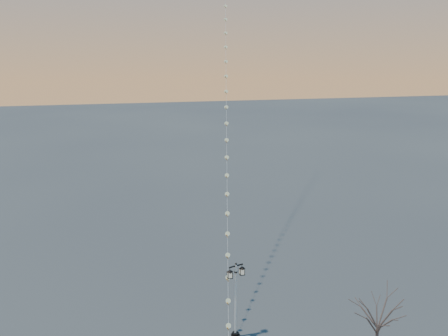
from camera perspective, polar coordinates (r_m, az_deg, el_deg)
name	(u,v)px	position (r m, az deg, el deg)	size (l,w,h in m)	color
street_lamp	(236,297)	(27.78, 1.59, -16.99)	(1.30, 0.69, 5.26)	black
bare_tree	(379,316)	(27.20, 20.19, -18.19)	(2.72, 2.72, 4.51)	brown
kite_train	(226,5)	(41.45, 0.22, 21.11)	(9.48, 38.20, 44.38)	black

